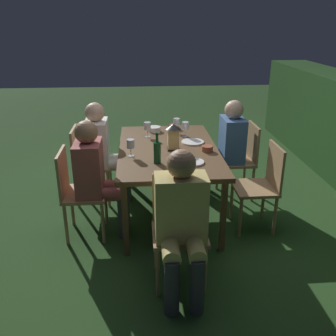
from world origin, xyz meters
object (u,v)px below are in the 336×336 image
chair_side_right_b (262,183)px  plate_a (193,142)px  bowl_olives (154,129)px  wine_glass_a (185,126)px  chair_side_left_a (87,161)px  wine_glass_b (177,123)px  person_in_rust (97,174)px  wine_glass_d (131,145)px  person_in_cream (103,148)px  bowl_salad (207,148)px  chair_head_far (179,224)px  lantern_centerpiece (173,135)px  green_bottle_on_table (157,152)px  chair_side_right_a (242,157)px  bowl_bread (174,127)px  plate_b (192,162)px  chair_side_left_b (77,189)px  person_in_mustard (182,219)px  dining_table (168,153)px  wine_glass_c (147,127)px  person_in_blue (226,145)px

chair_side_right_b → plate_a: chair_side_right_b is taller
bowl_olives → wine_glass_a: bearing=54.8°
chair_side_left_a → wine_glass_b: wine_glass_b is taller
person_in_rust → wine_glass_d: (-0.16, 0.32, 0.23)m
person_in_cream → bowl_salad: person_in_cream is taller
chair_side_left_a → plate_a: chair_side_left_a is taller
wine_glass_a → wine_glass_d: size_ratio=1.00×
plate_a → chair_head_far: bearing=-12.6°
lantern_centerpiece → bowl_olives: bearing=-166.0°
green_bottle_on_table → wine_glass_b: (-0.96, 0.27, 0.01)m
chair_side_right_a → bowl_bread: size_ratio=7.60×
chair_head_far → person_in_rust: bearing=-135.2°
plate_b → bowl_olives: bowl_olives is taller
wine_glass_d → bowl_olives: bearing=162.6°
person_in_rust → person_in_cream: size_ratio=1.00×
wine_glass_d → person_in_cream: bearing=-151.4°
chair_side_left_b → wine_glass_b: size_ratio=5.15×
bowl_salad → lantern_centerpiece: bearing=-104.3°
plate_b → bowl_salad: (-0.31, 0.19, 0.02)m
person_in_mustard → wine_glass_b: size_ratio=6.80×
chair_side_left_a → wine_glass_a: 1.18m
dining_table → bowl_bread: bearing=169.3°
green_bottle_on_table → wine_glass_c: green_bottle_on_table is taller
dining_table → wine_glass_c: wine_glass_c is taller
chair_head_far → chair_side_left_a: 1.71m
bowl_olives → person_in_cream: bearing=-67.9°
wine_glass_d → chair_side_left_b: bearing=-73.3°
person_in_blue → bowl_olives: size_ratio=7.58×
chair_head_far → bowl_bread: 1.80m
person_in_mustard → plate_b: size_ratio=5.30×
chair_side_left_b → wine_glass_c: wine_glass_c is taller
chair_head_far → wine_glass_d: wine_glass_d is taller
person_in_blue → wine_glass_a: bearing=-90.0°
wine_glass_b → plate_a: wine_glass_b is taller
chair_side_right_a → bowl_olives: (-0.24, -1.01, 0.29)m
chair_head_far → bowl_bread: (-1.77, 0.13, 0.29)m
lantern_centerpiece → plate_b: 0.44m
wine_glass_a → plate_b: wine_glass_a is taller
chair_side_left_b → chair_side_left_a: (-0.75, 0.00, 0.00)m
person_in_rust → bowl_salad: (-0.24, 1.08, 0.14)m
chair_head_far → bowl_salad: 1.06m
person_in_cream → green_bottle_on_table: (0.80, 0.57, 0.22)m
person_in_rust → chair_side_right_b: 1.60m
plate_b → person_in_mustard: bearing=-13.0°
lantern_centerpiece → bowl_salad: 0.37m
person_in_cream → wine_glass_c: size_ratio=6.80×
dining_table → bowl_olives: bowl_olives is taller
person_in_blue → plate_b: size_ratio=5.30×
chair_side_right_a → green_bottle_on_table: size_ratio=3.00×
bowl_bread → wine_glass_c: bearing=-48.4°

